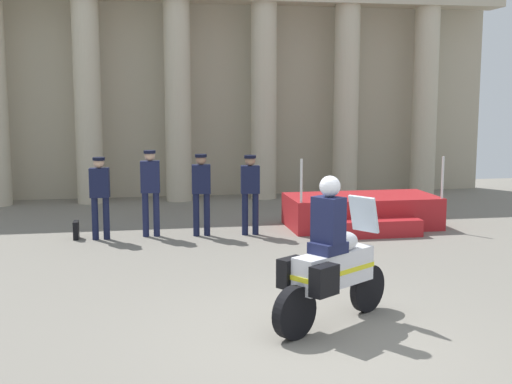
{
  "coord_description": "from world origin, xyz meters",
  "views": [
    {
      "loc": [
        -2.08,
        -7.35,
        2.86
      ],
      "look_at": [
        -0.16,
        3.35,
        1.3
      ],
      "focal_mm": 46.98,
      "sensor_mm": 36.0,
      "label": 1
    }
  ],
  "objects_px": {
    "reviewing_stand": "(362,212)",
    "briefcase_on_ground": "(76,230)",
    "officer_in_row_3": "(250,188)",
    "officer_in_row_0": "(100,191)",
    "motorcycle_with_rider": "(330,264)",
    "officer_in_row_2": "(201,188)",
    "officer_in_row_1": "(150,186)"
  },
  "relations": [
    {
      "from": "reviewing_stand",
      "to": "briefcase_on_ground",
      "type": "bearing_deg",
      "value": -178.85
    },
    {
      "from": "officer_in_row_3",
      "to": "motorcycle_with_rider",
      "type": "xyz_separation_m",
      "value": [
        0.04,
        -5.66,
        -0.18
      ]
    },
    {
      "from": "reviewing_stand",
      "to": "briefcase_on_ground",
      "type": "height_order",
      "value": "reviewing_stand"
    },
    {
      "from": "officer_in_row_0",
      "to": "reviewing_stand",
      "type": "bearing_deg",
      "value": -172.14
    },
    {
      "from": "officer_in_row_3",
      "to": "motorcycle_with_rider",
      "type": "distance_m",
      "value": 5.66
    },
    {
      "from": "reviewing_stand",
      "to": "officer_in_row_2",
      "type": "xyz_separation_m",
      "value": [
        -3.55,
        -0.26,
        0.66
      ]
    },
    {
      "from": "reviewing_stand",
      "to": "officer_in_row_3",
      "type": "distance_m",
      "value": 2.65
    },
    {
      "from": "motorcycle_with_rider",
      "to": "officer_in_row_1",
      "type": "bearing_deg",
      "value": 75.01
    },
    {
      "from": "reviewing_stand",
      "to": "officer_in_row_3",
      "type": "height_order",
      "value": "officer_in_row_3"
    },
    {
      "from": "reviewing_stand",
      "to": "officer_in_row_1",
      "type": "bearing_deg",
      "value": -178.27
    },
    {
      "from": "officer_in_row_3",
      "to": "briefcase_on_ground",
      "type": "height_order",
      "value": "officer_in_row_3"
    },
    {
      "from": "reviewing_stand",
      "to": "officer_in_row_1",
      "type": "relative_size",
      "value": 1.83
    },
    {
      "from": "officer_in_row_2",
      "to": "motorcycle_with_rider",
      "type": "bearing_deg",
      "value": 105.42
    },
    {
      "from": "officer_in_row_2",
      "to": "motorcycle_with_rider",
      "type": "relative_size",
      "value": 0.89
    },
    {
      "from": "reviewing_stand",
      "to": "motorcycle_with_rider",
      "type": "distance_m",
      "value": 6.51
    },
    {
      "from": "reviewing_stand",
      "to": "briefcase_on_ground",
      "type": "relative_size",
      "value": 9.01
    },
    {
      "from": "reviewing_stand",
      "to": "briefcase_on_ground",
      "type": "distance_m",
      "value": 6.08
    },
    {
      "from": "reviewing_stand",
      "to": "officer_in_row_2",
      "type": "relative_size",
      "value": 1.92
    },
    {
      "from": "reviewing_stand",
      "to": "officer_in_row_3",
      "type": "bearing_deg",
      "value": -172.59
    },
    {
      "from": "briefcase_on_ground",
      "to": "officer_in_row_0",
      "type": "bearing_deg",
      "value": -16.61
    },
    {
      "from": "officer_in_row_3",
      "to": "briefcase_on_ground",
      "type": "relative_size",
      "value": 4.6
    },
    {
      "from": "reviewing_stand",
      "to": "motorcycle_with_rider",
      "type": "bearing_deg",
      "value": -112.7
    },
    {
      "from": "officer_in_row_0",
      "to": "officer_in_row_3",
      "type": "xyz_separation_m",
      "value": [
        3.03,
        -0.06,
        -0.0
      ]
    },
    {
      "from": "officer_in_row_1",
      "to": "motorcycle_with_rider",
      "type": "relative_size",
      "value": 0.93
    },
    {
      "from": "officer_in_row_2",
      "to": "motorcycle_with_rider",
      "type": "xyz_separation_m",
      "value": [
        1.05,
        -5.73,
        -0.2
      ]
    },
    {
      "from": "officer_in_row_0",
      "to": "briefcase_on_ground",
      "type": "height_order",
      "value": "officer_in_row_0"
    },
    {
      "from": "officer_in_row_2",
      "to": "officer_in_row_0",
      "type": "bearing_deg",
      "value": 5.44
    },
    {
      "from": "officer_in_row_2",
      "to": "officer_in_row_1",
      "type": "bearing_deg",
      "value": -1.59
    },
    {
      "from": "officer_in_row_1",
      "to": "officer_in_row_2",
      "type": "bearing_deg",
      "value": 178.41
    },
    {
      "from": "motorcycle_with_rider",
      "to": "briefcase_on_ground",
      "type": "bearing_deg",
      "value": 86.84
    },
    {
      "from": "officer_in_row_0",
      "to": "officer_in_row_2",
      "type": "xyz_separation_m",
      "value": [
        2.02,
        0.01,
        0.02
      ]
    },
    {
      "from": "reviewing_stand",
      "to": "officer_in_row_3",
      "type": "relative_size",
      "value": 1.96
    }
  ]
}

